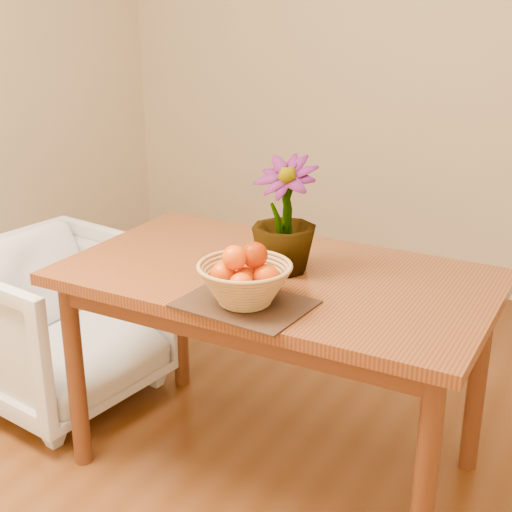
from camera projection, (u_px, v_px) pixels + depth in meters
The scene contains 7 objects.
wall_back at pixel (446, 46), 3.74m from camera, with size 4.00×0.02×2.70m, color beige.
table at pixel (276, 296), 2.37m from camera, with size 1.40×0.80×0.75m.
placemat at pixel (245, 304), 2.09m from camera, with size 0.37×0.28×0.01m, color #322112.
wicker_basket at pixel (245, 285), 2.07m from camera, with size 0.28×0.28×0.11m.
orange_pile at pixel (246, 268), 2.05m from camera, with size 0.19×0.19×0.14m.
potted_plant at pixel (284, 215), 2.28m from camera, with size 0.21×0.21×0.38m, color #1D4513.
armchair at pixel (59, 315), 2.93m from camera, with size 0.71×0.67×0.73m, color #886D5E.
Camera 1 is at (0.98, -1.64, 1.60)m, focal length 50.00 mm.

